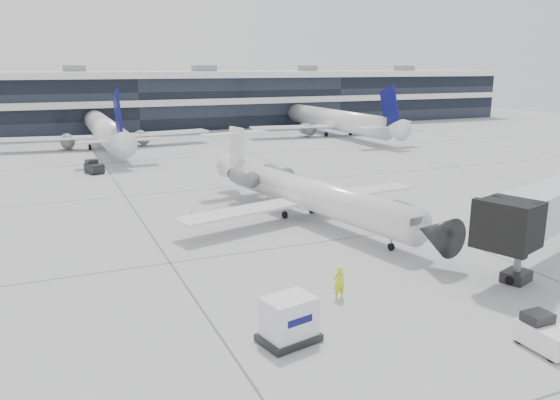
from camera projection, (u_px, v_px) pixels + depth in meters
name	position (u px, v px, depth m)	size (l,w,h in m)	color
ground	(311.00, 243.00, 38.45)	(220.00, 220.00, 0.00)	#959598
terminal	(130.00, 103.00, 110.35)	(170.00, 22.00, 10.00)	black
bg_jet_center	(106.00, 147.00, 84.38)	(32.00, 40.00, 9.60)	white
bg_jet_right	(333.00, 135.00, 99.82)	(32.00, 40.00, 9.60)	white
regional_jet	(306.00, 192.00, 44.20)	(22.36, 27.88, 6.47)	white
ramp_worker	(339.00, 283.00, 29.10)	(0.66, 0.43, 1.82)	#D3E718
baggage_tug	(545.00, 334.00, 23.94)	(1.43, 2.39, 1.52)	white
cargo_uld	(289.00, 320.00, 24.48)	(2.89, 2.38, 2.09)	black
traffic_cone	(191.00, 216.00, 44.50)	(0.45, 0.45, 0.61)	orange
far_tug	(94.00, 167.00, 63.62)	(2.19, 2.81, 1.57)	black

